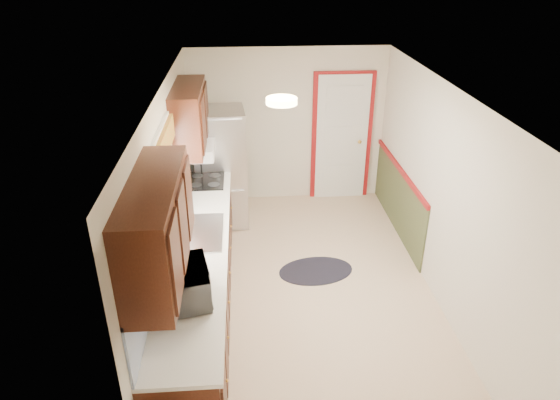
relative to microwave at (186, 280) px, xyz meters
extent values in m
cube|color=beige|center=(1.20, 1.31, -1.13)|extent=(3.20, 5.20, 0.12)
cube|color=white|center=(1.20, 1.31, 1.27)|extent=(3.20, 5.20, 0.12)
cube|color=beige|center=(1.20, 3.81, 0.07)|extent=(3.20, 0.10, 2.40)
cube|color=beige|center=(1.20, -1.19, 0.07)|extent=(3.20, 0.10, 2.40)
cube|color=beige|center=(-0.30, 1.31, 0.07)|extent=(0.10, 5.20, 2.40)
cube|color=beige|center=(2.70, 1.31, 0.07)|extent=(0.10, 5.20, 2.40)
cube|color=#39170D|center=(0.00, 1.01, -0.68)|extent=(0.60, 4.00, 0.90)
cube|color=white|center=(0.01, 1.01, -0.21)|extent=(0.63, 4.00, 0.04)
cube|color=#567FD2|center=(-0.29, 1.01, 0.09)|extent=(0.02, 4.00, 0.55)
cube|color=#39170D|center=(-0.12, -0.29, 0.70)|extent=(0.35, 1.40, 0.75)
cube|color=#39170D|center=(-0.12, 2.41, 0.70)|extent=(0.35, 1.20, 0.75)
cube|color=white|center=(-0.29, 1.11, 0.49)|extent=(0.02, 1.00, 0.90)
cube|color=#B85222|center=(-0.24, 1.11, 0.84)|extent=(0.05, 1.12, 0.24)
cube|color=#B7B7BC|center=(0.01, 1.11, -0.18)|extent=(0.52, 0.82, 0.02)
cube|color=white|center=(-0.07, 2.46, 0.25)|extent=(0.45, 0.60, 0.15)
cube|color=maroon|center=(2.05, 3.78, -0.13)|extent=(0.94, 0.05, 2.08)
cube|color=white|center=(2.05, 3.75, -0.13)|extent=(0.80, 0.04, 2.00)
cube|color=#424A2A|center=(2.69, 2.66, -0.68)|extent=(0.02, 2.30, 0.90)
cube|color=maroon|center=(2.67, 2.66, -0.21)|extent=(0.04, 2.30, 0.06)
cylinder|color=#FFD88C|center=(0.90, 1.11, 1.23)|extent=(0.30, 0.30, 0.06)
imported|color=white|center=(0.00, 0.00, 0.00)|extent=(0.42, 0.61, 0.38)
cube|color=#B7B7BC|center=(0.18, 3.06, -0.27)|extent=(0.76, 0.71, 1.71)
cylinder|color=black|center=(-0.06, 2.68, -0.36)|extent=(0.02, 0.02, 1.20)
ellipsoid|color=black|center=(1.38, 1.65, -1.12)|extent=(1.02, 0.73, 0.01)
cube|color=black|center=(0.01, 2.43, -0.18)|extent=(0.48, 0.57, 0.02)
camera|label=1|loc=(0.54, -3.53, 2.53)|focal=32.00mm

